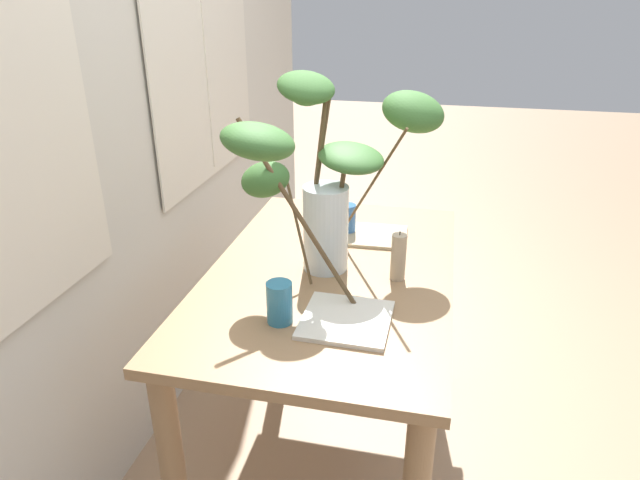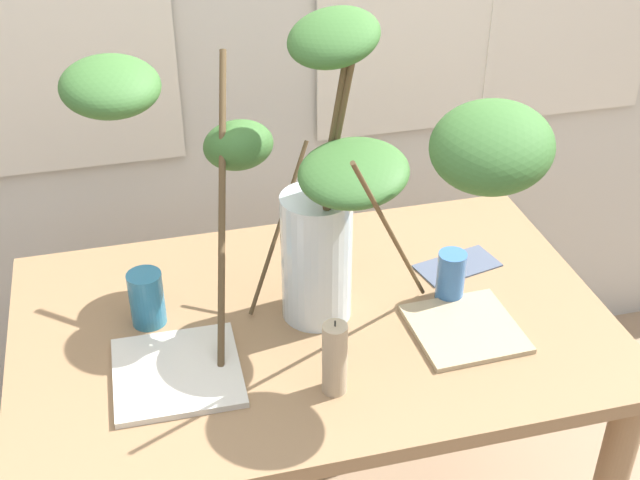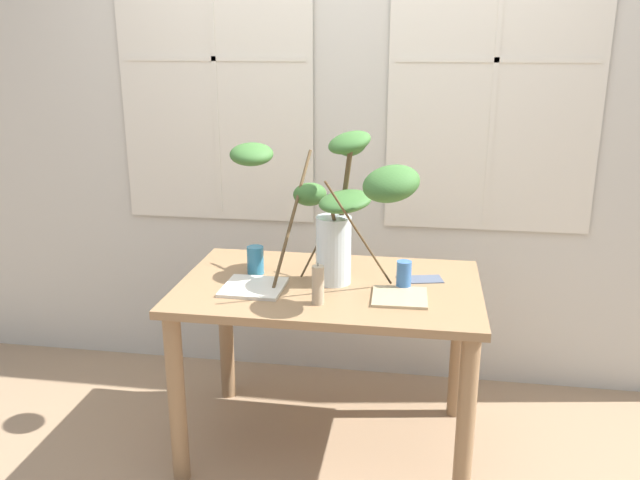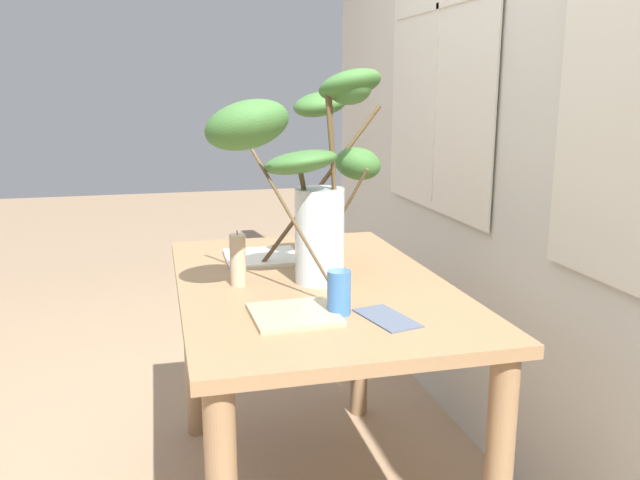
% 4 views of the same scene
% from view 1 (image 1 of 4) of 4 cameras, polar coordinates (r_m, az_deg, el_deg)
% --- Properties ---
extents(ground, '(14.00, 14.00, 0.00)m').
position_cam_1_polar(ground, '(2.34, 0.97, -20.11)').
color(ground, '#9E7F60').
extents(back_wall_with_windows, '(4.27, 0.14, 2.61)m').
position_cam_1_polar(back_wall_with_windows, '(1.99, -21.45, 13.57)').
color(back_wall_with_windows, beige).
rests_on(back_wall_with_windows, ground).
extents(dining_table, '(1.26, 0.80, 0.77)m').
position_cam_1_polar(dining_table, '(1.94, 1.10, -6.56)').
color(dining_table, '#93704C').
rests_on(dining_table, ground).
extents(vase_with_branches, '(0.88, 0.67, 0.65)m').
position_cam_1_polar(vase_with_branches, '(1.76, 1.44, 7.62)').
color(vase_with_branches, silver).
rests_on(vase_with_branches, dining_table).
extents(drinking_glass_blue_left, '(0.07, 0.07, 0.12)m').
position_cam_1_polar(drinking_glass_blue_left, '(1.58, -4.15, -6.38)').
color(drinking_glass_blue_left, teal).
rests_on(drinking_glass_blue_left, dining_table).
extents(drinking_glass_blue_right, '(0.06, 0.06, 0.12)m').
position_cam_1_polar(drinking_glass_blue_right, '(2.13, 2.89, 2.13)').
color(drinking_glass_blue_right, '#386BAD').
rests_on(drinking_glass_blue_right, dining_table).
extents(plate_square_left, '(0.25, 0.25, 0.01)m').
position_cam_1_polar(plate_square_left, '(1.60, 2.67, -8.10)').
color(plate_square_left, silver).
rests_on(plate_square_left, dining_table).
extents(plate_square_right, '(0.22, 0.22, 0.01)m').
position_cam_1_polar(plate_square_right, '(2.13, 5.86, 0.45)').
color(plate_square_right, tan).
rests_on(plate_square_right, dining_table).
extents(napkin_folded, '(0.21, 0.14, 0.00)m').
position_cam_1_polar(napkin_folded, '(2.23, 0.32, 1.66)').
color(napkin_folded, '#4C566B').
rests_on(napkin_folded, dining_table).
extents(pillar_candle, '(0.05, 0.05, 0.17)m').
position_cam_1_polar(pillar_candle, '(1.80, 7.98, -1.74)').
color(pillar_candle, tan).
rests_on(pillar_candle, dining_table).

